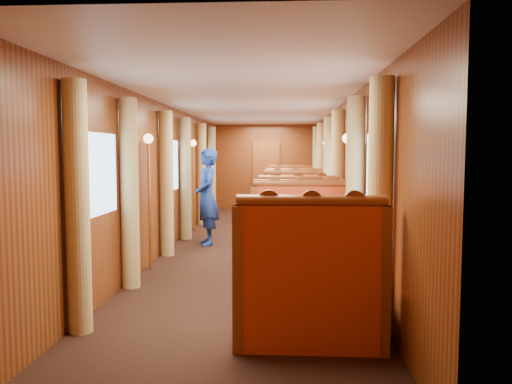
# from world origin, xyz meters

# --- Properties ---
(floor) EXTENTS (3.00, 12.00, 0.01)m
(floor) POSITION_xyz_m (0.00, 0.00, 0.00)
(floor) COLOR black
(floor) RESTS_ON ground
(ceiling) EXTENTS (3.00, 12.00, 0.01)m
(ceiling) POSITION_xyz_m (0.00, 0.00, 2.50)
(ceiling) COLOR silver
(ceiling) RESTS_ON wall_left
(wall_far) EXTENTS (3.00, 0.01, 2.50)m
(wall_far) POSITION_xyz_m (0.00, 6.00, 1.25)
(wall_far) COLOR brown
(wall_far) RESTS_ON floor
(wall_near) EXTENTS (3.00, 0.01, 2.50)m
(wall_near) POSITION_xyz_m (0.00, -6.00, 1.25)
(wall_near) COLOR brown
(wall_near) RESTS_ON floor
(wall_left) EXTENTS (0.01, 12.00, 2.50)m
(wall_left) POSITION_xyz_m (-1.50, 0.00, 1.25)
(wall_left) COLOR brown
(wall_left) RESTS_ON floor
(wall_right) EXTENTS (0.01, 12.00, 2.50)m
(wall_right) POSITION_xyz_m (1.50, 0.00, 1.25)
(wall_right) COLOR brown
(wall_right) RESTS_ON floor
(doorway_far) EXTENTS (0.80, 0.04, 2.00)m
(doorway_far) POSITION_xyz_m (0.00, 5.97, 1.00)
(doorway_far) COLOR brown
(doorway_far) RESTS_ON floor
(table_near) EXTENTS (1.05, 0.72, 0.75)m
(table_near) POSITION_xyz_m (0.75, -3.50, 0.38)
(table_near) COLOR white
(table_near) RESTS_ON floor
(banquette_near_fwd) EXTENTS (1.30, 0.55, 1.34)m
(banquette_near_fwd) POSITION_xyz_m (0.75, -4.51, 0.42)
(banquette_near_fwd) COLOR #A61712
(banquette_near_fwd) RESTS_ON floor
(banquette_near_aft) EXTENTS (1.30, 0.55, 1.34)m
(banquette_near_aft) POSITION_xyz_m (0.75, -2.49, 0.42)
(banquette_near_aft) COLOR #A61712
(banquette_near_aft) RESTS_ON floor
(table_mid) EXTENTS (1.05, 0.72, 0.75)m
(table_mid) POSITION_xyz_m (0.75, 0.00, 0.38)
(table_mid) COLOR white
(table_mid) RESTS_ON floor
(banquette_mid_fwd) EXTENTS (1.30, 0.55, 1.34)m
(banquette_mid_fwd) POSITION_xyz_m (0.75, -1.01, 0.42)
(banquette_mid_fwd) COLOR #A61712
(banquette_mid_fwd) RESTS_ON floor
(banquette_mid_aft) EXTENTS (1.30, 0.55, 1.34)m
(banquette_mid_aft) POSITION_xyz_m (0.75, 1.01, 0.42)
(banquette_mid_aft) COLOR #A61712
(banquette_mid_aft) RESTS_ON floor
(table_far) EXTENTS (1.05, 0.72, 0.75)m
(table_far) POSITION_xyz_m (0.75, 3.50, 0.38)
(table_far) COLOR white
(table_far) RESTS_ON floor
(banquette_far_fwd) EXTENTS (1.30, 0.55, 1.34)m
(banquette_far_fwd) POSITION_xyz_m (0.75, 2.49, 0.42)
(banquette_far_fwd) COLOR #A61712
(banquette_far_fwd) RESTS_ON floor
(banquette_far_aft) EXTENTS (1.30, 0.55, 1.34)m
(banquette_far_aft) POSITION_xyz_m (0.75, 4.51, 0.42)
(banquette_far_aft) COLOR #A61712
(banquette_far_aft) RESTS_ON floor
(tea_tray) EXTENTS (0.41, 0.37, 0.01)m
(tea_tray) POSITION_xyz_m (0.66, -3.54, 0.76)
(tea_tray) COLOR silver
(tea_tray) RESTS_ON table_near
(teapot_left) EXTENTS (0.19, 0.17, 0.13)m
(teapot_left) POSITION_xyz_m (0.54, -3.58, 0.82)
(teapot_left) COLOR silver
(teapot_left) RESTS_ON tea_tray
(teapot_right) EXTENTS (0.15, 0.12, 0.11)m
(teapot_right) POSITION_xyz_m (0.75, -3.61, 0.80)
(teapot_right) COLOR silver
(teapot_right) RESTS_ON tea_tray
(teapot_back) EXTENTS (0.17, 0.14, 0.12)m
(teapot_back) POSITION_xyz_m (0.65, -3.46, 0.81)
(teapot_back) COLOR silver
(teapot_back) RESTS_ON tea_tray
(fruit_plate) EXTENTS (0.22, 0.22, 0.05)m
(fruit_plate) POSITION_xyz_m (1.08, -3.63, 0.77)
(fruit_plate) COLOR white
(fruit_plate) RESTS_ON table_near
(cup_inboard) EXTENTS (0.08, 0.08, 0.26)m
(cup_inboard) POSITION_xyz_m (0.34, -3.36, 0.86)
(cup_inboard) COLOR white
(cup_inboard) RESTS_ON table_near
(cup_outboard) EXTENTS (0.08, 0.08, 0.26)m
(cup_outboard) POSITION_xyz_m (0.46, -3.26, 0.86)
(cup_outboard) COLOR white
(cup_outboard) RESTS_ON table_near
(rose_vase_mid) EXTENTS (0.06, 0.06, 0.36)m
(rose_vase_mid) POSITION_xyz_m (0.73, 0.02, 0.93)
(rose_vase_mid) COLOR silver
(rose_vase_mid) RESTS_ON table_mid
(rose_vase_far) EXTENTS (0.06, 0.06, 0.36)m
(rose_vase_far) POSITION_xyz_m (0.73, 3.53, 0.93)
(rose_vase_far) COLOR silver
(rose_vase_far) RESTS_ON table_far
(window_left_near) EXTENTS (0.01, 1.20, 0.90)m
(window_left_near) POSITION_xyz_m (-1.49, -3.50, 1.45)
(window_left_near) COLOR #87ADDD
(window_left_near) RESTS_ON wall_left
(curtain_left_near_a) EXTENTS (0.22, 0.22, 2.35)m
(curtain_left_near_a) POSITION_xyz_m (-1.38, -4.28, 1.18)
(curtain_left_near_a) COLOR tan
(curtain_left_near_a) RESTS_ON floor
(curtain_left_near_b) EXTENTS (0.22, 0.22, 2.35)m
(curtain_left_near_b) POSITION_xyz_m (-1.38, -2.72, 1.18)
(curtain_left_near_b) COLOR tan
(curtain_left_near_b) RESTS_ON floor
(window_right_near) EXTENTS (0.01, 1.20, 0.90)m
(window_right_near) POSITION_xyz_m (1.49, -3.50, 1.45)
(window_right_near) COLOR #87ADDD
(window_right_near) RESTS_ON wall_right
(curtain_right_near_a) EXTENTS (0.22, 0.22, 2.35)m
(curtain_right_near_a) POSITION_xyz_m (1.38, -4.28, 1.18)
(curtain_right_near_a) COLOR tan
(curtain_right_near_a) RESTS_ON floor
(curtain_right_near_b) EXTENTS (0.22, 0.22, 2.35)m
(curtain_right_near_b) POSITION_xyz_m (1.38, -2.72, 1.18)
(curtain_right_near_b) COLOR tan
(curtain_right_near_b) RESTS_ON floor
(window_left_mid) EXTENTS (0.01, 1.20, 0.90)m
(window_left_mid) POSITION_xyz_m (-1.49, 0.00, 1.45)
(window_left_mid) COLOR #87ADDD
(window_left_mid) RESTS_ON wall_left
(curtain_left_mid_a) EXTENTS (0.22, 0.22, 2.35)m
(curtain_left_mid_a) POSITION_xyz_m (-1.38, -0.78, 1.18)
(curtain_left_mid_a) COLOR tan
(curtain_left_mid_a) RESTS_ON floor
(curtain_left_mid_b) EXTENTS (0.22, 0.22, 2.35)m
(curtain_left_mid_b) POSITION_xyz_m (-1.38, 0.78, 1.18)
(curtain_left_mid_b) COLOR tan
(curtain_left_mid_b) RESTS_ON floor
(window_right_mid) EXTENTS (0.01, 1.20, 0.90)m
(window_right_mid) POSITION_xyz_m (1.49, 0.00, 1.45)
(window_right_mid) COLOR #87ADDD
(window_right_mid) RESTS_ON wall_right
(curtain_right_mid_a) EXTENTS (0.22, 0.22, 2.35)m
(curtain_right_mid_a) POSITION_xyz_m (1.38, -0.78, 1.18)
(curtain_right_mid_a) COLOR tan
(curtain_right_mid_a) RESTS_ON floor
(curtain_right_mid_b) EXTENTS (0.22, 0.22, 2.35)m
(curtain_right_mid_b) POSITION_xyz_m (1.38, 0.78, 1.18)
(curtain_right_mid_b) COLOR tan
(curtain_right_mid_b) RESTS_ON floor
(window_left_far) EXTENTS (0.01, 1.20, 0.90)m
(window_left_far) POSITION_xyz_m (-1.49, 3.50, 1.45)
(window_left_far) COLOR #87ADDD
(window_left_far) RESTS_ON wall_left
(curtain_left_far_a) EXTENTS (0.22, 0.22, 2.35)m
(curtain_left_far_a) POSITION_xyz_m (-1.38, 2.72, 1.18)
(curtain_left_far_a) COLOR tan
(curtain_left_far_a) RESTS_ON floor
(curtain_left_far_b) EXTENTS (0.22, 0.22, 2.35)m
(curtain_left_far_b) POSITION_xyz_m (-1.38, 4.28, 1.18)
(curtain_left_far_b) COLOR tan
(curtain_left_far_b) RESTS_ON floor
(window_right_far) EXTENTS (0.01, 1.20, 0.90)m
(window_right_far) POSITION_xyz_m (1.49, 3.50, 1.45)
(window_right_far) COLOR #87ADDD
(window_right_far) RESTS_ON wall_right
(curtain_right_far_a) EXTENTS (0.22, 0.22, 2.35)m
(curtain_right_far_a) POSITION_xyz_m (1.38, 2.72, 1.18)
(curtain_right_far_a) COLOR tan
(curtain_right_far_a) RESTS_ON floor
(curtain_right_far_b) EXTENTS (0.22, 0.22, 2.35)m
(curtain_right_far_b) POSITION_xyz_m (1.38, 4.28, 1.18)
(curtain_right_far_b) COLOR tan
(curtain_right_far_b) RESTS_ON floor
(sconce_left_fore) EXTENTS (0.14, 0.14, 1.95)m
(sconce_left_fore) POSITION_xyz_m (-1.40, -1.75, 1.38)
(sconce_left_fore) COLOR #BF8C3F
(sconce_left_fore) RESTS_ON floor
(sconce_right_fore) EXTENTS (0.14, 0.14, 1.95)m
(sconce_right_fore) POSITION_xyz_m (1.40, -1.75, 1.38)
(sconce_right_fore) COLOR #BF8C3F
(sconce_right_fore) RESTS_ON floor
(sconce_left_aft) EXTENTS (0.14, 0.14, 1.95)m
(sconce_left_aft) POSITION_xyz_m (-1.40, 1.75, 1.38)
(sconce_left_aft) COLOR #BF8C3F
(sconce_left_aft) RESTS_ON floor
(sconce_right_aft) EXTENTS (0.14, 0.14, 1.95)m
(sconce_right_aft) POSITION_xyz_m (1.40, 1.75, 1.38)
(sconce_right_aft) COLOR #BF8C3F
(sconce_right_aft) RESTS_ON floor
(steward) EXTENTS (0.58, 0.73, 1.75)m
(steward) POSITION_xyz_m (-0.87, 0.19, 0.88)
(steward) COLOR navy
(steward) RESTS_ON floor
(passenger) EXTENTS (0.40, 0.44, 0.76)m
(passenger) POSITION_xyz_m (0.75, 0.79, 0.74)
(passenger) COLOR beige
(passenger) RESTS_ON banquette_mid_aft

